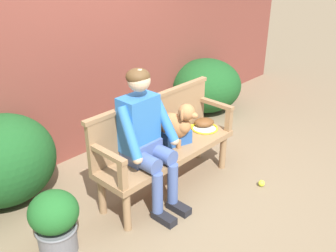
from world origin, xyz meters
name	(u,v)px	position (x,y,z in m)	size (l,w,h in m)	color
ground_plane	(168,188)	(0.00, 0.00, 0.00)	(40.00, 40.00, 0.00)	#7A664C
brick_garden_fence	(78,55)	(0.00, 1.38, 1.14)	(8.00, 0.30, 2.28)	brown
hedge_bush_far_left	(3,160)	(-1.18, 1.00, 0.44)	(0.98, 0.90, 0.87)	#194C1E
hedge_bush_mid_left	(206,85)	(1.88, 0.99, 0.38)	(1.05, 1.01, 0.77)	#194C1E
garden_bench	(168,155)	(0.00, 0.00, 0.39)	(1.56, 0.46, 0.45)	#93704C
bench_backrest	(153,120)	(0.00, 0.20, 0.71)	(1.60, 0.06, 0.50)	#93704C
bench_armrest_left_end	(113,163)	(-0.74, -0.08, 0.65)	(0.06, 0.46, 0.28)	#93704C
bench_armrest_right_end	(221,111)	(0.74, -0.08, 0.65)	(0.06, 0.46, 0.28)	#93704C
person_seated	(145,135)	(-0.31, -0.01, 0.73)	(0.56, 0.63, 1.32)	black
dog_on_bench	(177,124)	(0.13, 0.01, 0.68)	(0.28, 0.45, 0.45)	#AD7042
tennis_racket	(202,128)	(0.59, 0.04, 0.46)	(0.37, 0.58, 0.03)	yellow
baseball_glove	(204,122)	(0.65, 0.07, 0.50)	(0.22, 0.17, 0.09)	brown
sports_bag	(175,136)	(0.15, 0.05, 0.52)	(0.28, 0.20, 0.14)	#2856A3
tennis_ball	(261,183)	(0.68, -0.68, 0.03)	(0.07, 0.07, 0.07)	#CCDB33
potted_plant	(55,220)	(-1.25, 0.05, 0.30)	(0.39, 0.39, 0.55)	slate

